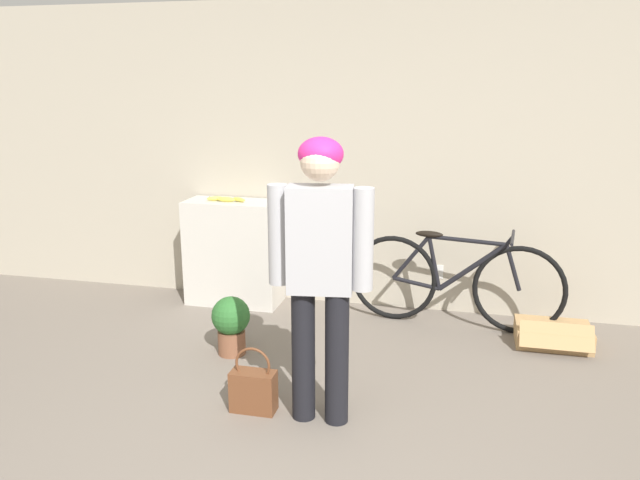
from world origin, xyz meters
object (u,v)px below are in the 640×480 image
(cardboard_box, at_px, (553,335))
(potted_plant, at_px, (231,322))
(bicycle, at_px, (454,281))
(person, at_px, (320,259))
(banana, at_px, (226,199))
(handbag, at_px, (253,389))

(cardboard_box, relative_size, potted_plant, 1.26)
(bicycle, bearing_deg, person, -108.44)
(banana, bearing_deg, person, -54.40)
(banana, bearing_deg, bicycle, -2.63)
(person, bearing_deg, handbag, 172.47)
(banana, relative_size, handbag, 0.88)
(bicycle, bearing_deg, cardboard_box, -9.62)
(handbag, bearing_deg, potted_plant, 119.95)
(person, height_order, potted_plant, person)
(potted_plant, bearing_deg, banana, 112.07)
(handbag, height_order, potted_plant, potted_plant)
(handbag, relative_size, cardboard_box, 0.75)
(handbag, xyz_separation_m, potted_plant, (-0.42, 0.74, 0.10))
(person, height_order, handbag, person)
(cardboard_box, xyz_separation_m, potted_plant, (-2.31, -0.72, 0.17))
(person, xyz_separation_m, cardboard_box, (1.47, 1.45, -0.91))
(person, bearing_deg, cardboard_box, 36.57)
(banana, distance_m, potted_plant, 1.29)
(handbag, distance_m, cardboard_box, 2.38)
(bicycle, relative_size, potted_plant, 3.93)
(cardboard_box, bearing_deg, banana, 173.94)
(banana, relative_size, cardboard_box, 0.67)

